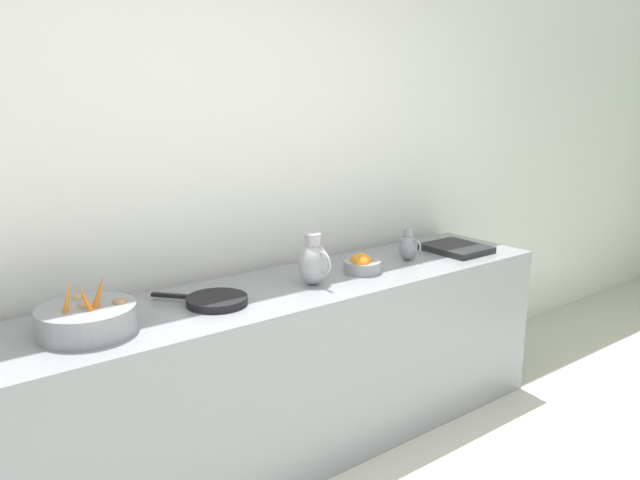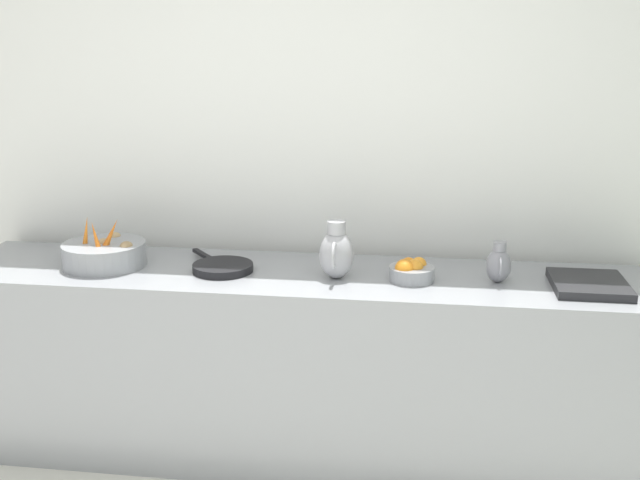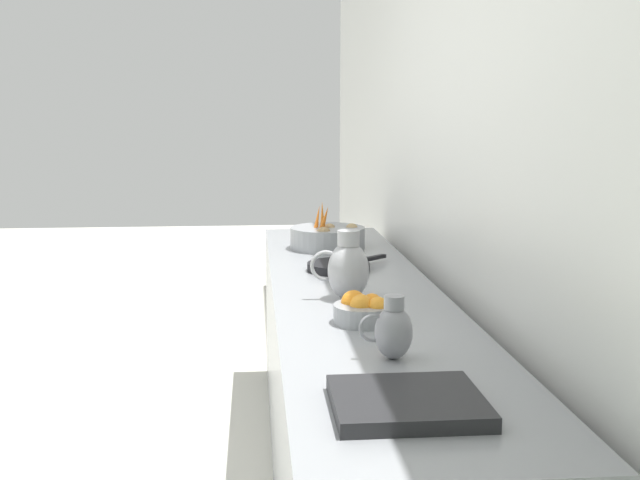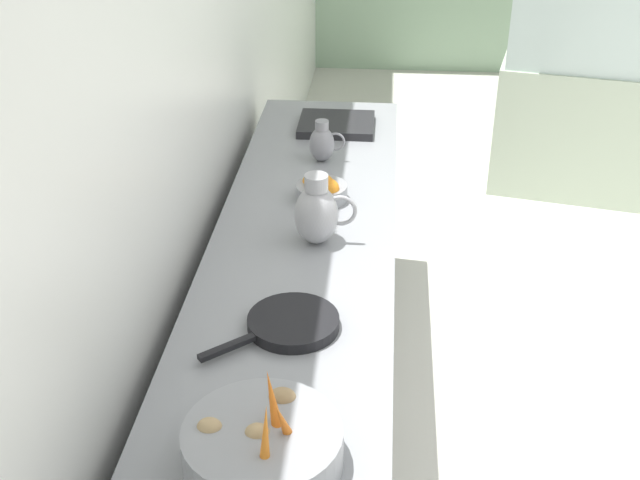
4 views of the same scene
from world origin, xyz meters
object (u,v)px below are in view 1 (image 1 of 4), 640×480
(vegetable_colander, at_px, (87,319))
(metal_pitcher_short, at_px, (408,246))
(orange_bowl, at_px, (362,264))
(skillet_on_counter, at_px, (216,300))
(metal_pitcher_tall, at_px, (313,262))

(vegetable_colander, height_order, metal_pitcher_short, vegetable_colander)
(orange_bowl, distance_m, metal_pitcher_short, 0.37)
(orange_bowl, height_order, skillet_on_counter, orange_bowl)
(metal_pitcher_short, bearing_deg, skillet_on_counter, -89.46)
(vegetable_colander, xyz_separation_m, orange_bowl, (0.02, 1.39, -0.01))
(orange_bowl, distance_m, metal_pitcher_tall, 0.33)
(metal_pitcher_short, bearing_deg, vegetable_colander, -89.72)
(vegetable_colander, height_order, metal_pitcher_tall, metal_pitcher_tall)
(vegetable_colander, distance_m, skillet_on_counter, 0.55)
(skillet_on_counter, bearing_deg, metal_pitcher_short, 90.54)
(vegetable_colander, xyz_separation_m, metal_pitcher_tall, (0.03, 1.06, 0.06))
(vegetable_colander, distance_m, metal_pitcher_short, 1.75)
(skillet_on_counter, bearing_deg, orange_bowl, 88.90)
(vegetable_colander, relative_size, orange_bowl, 1.92)
(metal_pitcher_short, xyz_separation_m, skillet_on_counter, (0.01, -1.20, -0.06))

